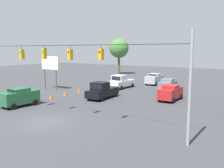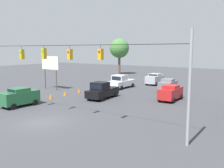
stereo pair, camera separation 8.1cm
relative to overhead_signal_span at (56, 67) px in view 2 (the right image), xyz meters
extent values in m
plane|color=#3D3D42|center=(-0.08, 1.83, -4.58)|extent=(140.00, 140.00, 0.00)
cylinder|color=#939399|center=(-11.73, 0.00, -0.90)|extent=(0.20, 0.20, 7.36)
cylinder|color=black|center=(-0.08, 0.00, 1.84)|extent=(23.31, 0.04, 0.04)
cube|color=gold|center=(-4.88, 0.00, 1.13)|extent=(0.32, 0.36, 0.84)
cylinder|color=black|center=(-4.88, 0.00, 1.70)|extent=(0.03, 0.03, 0.29)
cylinder|color=red|center=(-4.88, 0.19, 1.32)|extent=(0.20, 0.02, 0.20)
cube|color=gold|center=(-1.68, 0.00, 1.09)|extent=(0.32, 0.36, 0.88)
cylinder|color=black|center=(-1.68, 0.00, 1.68)|extent=(0.03, 0.03, 0.32)
cylinder|color=red|center=(-1.68, 0.19, 1.28)|extent=(0.20, 0.02, 0.20)
cube|color=gold|center=(1.52, 0.00, 1.13)|extent=(0.32, 0.36, 0.97)
cylinder|color=black|center=(1.52, 0.00, 1.73)|extent=(0.03, 0.03, 0.23)
cylinder|color=green|center=(1.52, 0.19, 1.35)|extent=(0.20, 0.02, 0.20)
cube|color=gold|center=(4.72, 0.00, 1.03)|extent=(0.32, 0.36, 0.95)
cylinder|color=black|center=(4.72, 0.00, 1.67)|extent=(0.03, 0.03, 0.34)
cylinder|color=green|center=(4.72, 0.19, 1.24)|extent=(0.20, 0.02, 0.20)
cube|color=slate|center=(-2.91, -18.84, -3.67)|extent=(2.05, 4.31, 1.18)
cube|color=slate|center=(-2.91, -18.84, -2.90)|extent=(1.72, 1.96, 0.36)
cube|color=black|center=(-2.83, -19.77, -2.90)|extent=(1.37, 0.13, 0.25)
cylinder|color=black|center=(-3.65, -20.27, -4.26)|extent=(0.27, 0.66, 0.64)
cylinder|color=black|center=(-1.94, -20.12, -4.26)|extent=(0.27, 0.66, 0.64)
cylinder|color=black|center=(-3.87, -17.56, -4.26)|extent=(0.27, 0.66, 0.64)
cylinder|color=black|center=(-2.17, -17.41, -4.26)|extent=(0.27, 0.66, 0.64)
cube|color=black|center=(1.94, -9.47, -3.81)|extent=(2.37, 5.21, 0.90)
cube|color=black|center=(1.89, -8.86, -2.91)|extent=(1.95, 1.96, 0.90)
cube|color=black|center=(1.81, -7.94, -2.91)|extent=(1.56, 0.15, 0.63)
cylinder|color=black|center=(2.78, -7.75, -4.26)|extent=(0.27, 0.66, 0.64)
cylinder|color=black|center=(0.83, -7.91, -4.26)|extent=(0.27, 0.66, 0.64)
cylinder|color=black|center=(3.05, -11.03, -4.26)|extent=(0.27, 0.66, 0.64)
cylinder|color=black|center=(1.10, -11.19, -4.26)|extent=(0.27, 0.66, 0.64)
cube|color=#A8AAB2|center=(1.79, -24.70, -3.64)|extent=(1.97, 4.45, 1.24)
cube|color=#A8AAB2|center=(1.79, -24.70, -2.84)|extent=(1.77, 1.98, 0.36)
cube|color=black|center=(1.77, -23.72, -2.84)|extent=(1.50, 0.05, 0.25)
cylinder|color=black|center=(2.69, -23.24, -4.26)|extent=(0.23, 0.64, 0.64)
cylinder|color=black|center=(0.82, -23.28, -4.26)|extent=(0.23, 0.64, 0.64)
cylinder|color=black|center=(2.76, -26.11, -4.26)|extent=(0.23, 0.64, 0.64)
cylinder|color=black|center=(0.88, -26.15, -4.26)|extent=(0.23, 0.64, 0.64)
cube|color=silver|center=(4.47, -17.98, -3.81)|extent=(2.17, 5.10, 0.90)
cube|color=silver|center=(4.48, -17.37, -2.91)|extent=(1.96, 1.85, 0.90)
cube|color=black|center=(4.50, -16.45, -2.91)|extent=(1.68, 0.05, 0.63)
cylinder|color=black|center=(5.54, -16.35, -4.26)|extent=(0.23, 0.64, 0.64)
cylinder|color=black|center=(3.45, -16.32, -4.26)|extent=(0.23, 0.64, 0.64)
cylinder|color=black|center=(5.49, -19.65, -4.26)|extent=(0.23, 0.64, 0.64)
cylinder|color=black|center=(3.40, -19.61, -4.26)|extent=(0.23, 0.64, 0.64)
cube|color=#236038|center=(6.74, -0.87, -3.61)|extent=(2.10, 4.11, 1.30)
cube|color=#236038|center=(6.74, -0.87, -2.78)|extent=(1.82, 1.86, 0.36)
cube|color=black|center=(6.79, 0.02, -2.78)|extent=(1.50, 0.10, 0.25)
cylinder|color=black|center=(7.75, 0.38, -4.26)|extent=(0.25, 0.65, 0.64)
cylinder|color=black|center=(5.88, 0.48, -4.26)|extent=(0.25, 0.65, 0.64)
cylinder|color=black|center=(7.61, -2.23, -4.26)|extent=(0.25, 0.65, 0.64)
cylinder|color=black|center=(5.74, -2.12, -4.26)|extent=(0.25, 0.65, 0.64)
cube|color=red|center=(-5.59, -12.96, -3.67)|extent=(1.79, 4.14, 1.20)
cube|color=red|center=(-5.59, -12.96, -2.89)|extent=(1.62, 1.83, 0.36)
cube|color=black|center=(-5.58, -13.88, -2.89)|extent=(1.39, 0.04, 0.25)
cylinder|color=black|center=(-6.44, -14.31, -4.26)|extent=(0.23, 0.64, 0.64)
cylinder|color=black|center=(-4.71, -14.29, -4.26)|extent=(0.23, 0.64, 0.64)
cylinder|color=black|center=(-6.48, -11.64, -4.26)|extent=(0.23, 0.64, 0.64)
cylinder|color=black|center=(-4.74, -11.62, -4.26)|extent=(0.23, 0.64, 0.64)
cone|color=orange|center=(7.11, -3.31, -4.26)|extent=(0.39, 0.39, 0.66)
cone|color=orange|center=(7.07, -5.57, -4.26)|extent=(0.39, 0.39, 0.66)
cone|color=orange|center=(7.17, -8.14, -4.26)|extent=(0.39, 0.39, 0.66)
cone|color=orange|center=(7.16, -10.90, -4.26)|extent=(0.39, 0.39, 0.66)
cylinder|color=#4C473D|center=(11.54, -10.76, -3.06)|extent=(0.16, 0.16, 3.06)
cylinder|color=#4C473D|center=(14.04, -10.76, -3.06)|extent=(0.16, 0.16, 3.06)
cube|color=silver|center=(12.79, -10.76, -0.52)|extent=(3.56, 0.12, 2.02)
cylinder|color=brown|center=(16.67, -36.37, -2.05)|extent=(0.57, 0.57, 5.08)
sphere|color=#427A38|center=(16.67, -36.37, 1.79)|extent=(4.70, 4.70, 4.70)
camera|label=1|loc=(-16.27, 15.34, 1.50)|focal=40.00mm
camera|label=2|loc=(-16.33, 15.30, 1.50)|focal=40.00mm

